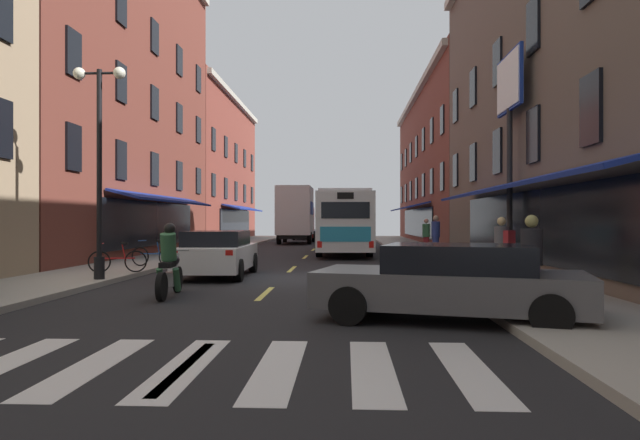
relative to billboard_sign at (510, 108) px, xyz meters
name	(u,v)px	position (x,y,z in m)	size (l,w,h in m)	color
ground_plane	(282,280)	(-7.05, -1.27, -5.30)	(34.80, 80.00, 0.10)	black
lane_centre_dashes	(281,279)	(-7.05, -1.52, -5.25)	(0.14, 73.90, 0.01)	#DBCC4C
crosswalk_near	(185,366)	(-7.05, -11.27, -5.25)	(7.10, 2.80, 0.01)	silver
sidewalk_left	(88,275)	(-12.95, -1.27, -5.18)	(3.00, 80.00, 0.14)	#A39E93
sidewalk_right	(483,277)	(-1.15, -1.27, -5.18)	(3.00, 80.00, 0.14)	#A39E93
billboard_sign	(510,108)	(0.00, 0.00, 0.00)	(0.40, 2.44, 6.84)	black
transit_bus	(343,222)	(-5.30, 11.54, -3.61)	(2.83, 11.57, 3.12)	silver
box_truck	(296,215)	(-8.82, 23.25, -3.15)	(2.49, 6.85, 4.14)	#B21E19
sedan_near	(305,232)	(-8.83, 31.91, -4.57)	(2.03, 4.47, 1.31)	navy
sedan_mid	(452,281)	(-3.35, -8.14, -4.58)	(4.81, 2.94, 1.31)	#515154
sedan_far	(218,253)	(-9.07, -0.96, -4.53)	(2.04, 4.26, 1.40)	silver
motorcycle_rider	(170,265)	(-9.11, -5.44, -4.54)	(0.62, 2.07, 1.66)	black
bicycle_near	(154,256)	(-11.74, 1.04, -4.75)	(1.69, 0.52, 0.91)	black
bicycle_mid	(118,261)	(-12.05, -1.24, -4.75)	(1.68, 0.56, 0.91)	black
pedestrian_near	(502,248)	(-1.23, -3.61, -4.23)	(0.46, 0.52, 1.67)	#B29947
pedestrian_mid	(436,236)	(-1.32, 6.11, -4.19)	(0.36, 0.36, 1.79)	navy
pedestrian_far	(426,236)	(-1.37, 8.60, -4.26)	(0.36, 0.36, 1.65)	maroon
pedestrian_rear	(532,262)	(-1.97, -8.05, -4.25)	(0.36, 0.36, 1.67)	#66387F
street_lamp_twin	(99,162)	(-11.78, -3.11, -1.97)	(1.42, 0.32, 5.69)	black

